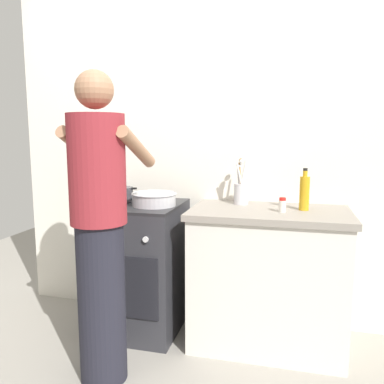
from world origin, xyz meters
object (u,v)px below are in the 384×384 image
(stove_range, at_px, (138,266))
(person, at_px, (100,230))
(utensil_crock, at_px, (241,190))
(spice_bottle, at_px, (282,205))
(pot, at_px, (121,194))
(oil_bottle, at_px, (304,192))
(mixing_bowl, at_px, (154,198))

(stove_range, relative_size, person, 0.53)
(utensil_crock, bearing_deg, spice_bottle, -38.10)
(stove_range, relative_size, spice_bottle, 9.93)
(pot, height_order, person, person)
(utensil_crock, bearing_deg, stove_range, -166.74)
(utensil_crock, xyz_separation_m, person, (-0.67, -0.77, -0.13))
(spice_bottle, relative_size, oil_bottle, 0.34)
(mixing_bowl, distance_m, oil_bottle, 0.98)
(utensil_crock, height_order, oil_bottle, utensil_crock)
(spice_bottle, xyz_separation_m, person, (-0.95, -0.55, -0.08))
(mixing_bowl, distance_m, person, 0.59)
(spice_bottle, bearing_deg, mixing_bowl, 178.66)
(stove_range, bearing_deg, person, -86.93)
(person, bearing_deg, mixing_bowl, 79.29)
(pot, bearing_deg, mixing_bowl, -16.53)
(pot, relative_size, spice_bottle, 2.65)
(stove_range, bearing_deg, pot, 161.82)
(stove_range, bearing_deg, mixing_bowl, -14.86)
(utensil_crock, distance_m, person, 1.03)
(stove_range, distance_m, pot, 0.52)
(utensil_crock, relative_size, person, 0.19)
(stove_range, distance_m, utensil_crock, 0.90)
(mixing_bowl, bearing_deg, person, -100.71)
(pot, xyz_separation_m, spice_bottle, (1.12, -0.10, -0.01))
(oil_bottle, bearing_deg, pot, 179.93)
(mixing_bowl, distance_m, spice_bottle, 0.84)
(spice_bottle, bearing_deg, stove_range, 176.68)
(mixing_bowl, relative_size, oil_bottle, 1.15)
(spice_bottle, bearing_deg, oil_bottle, 37.89)
(pot, relative_size, mixing_bowl, 0.79)
(spice_bottle, xyz_separation_m, oil_bottle, (0.13, 0.10, 0.07))
(mixing_bowl, relative_size, utensil_crock, 0.94)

